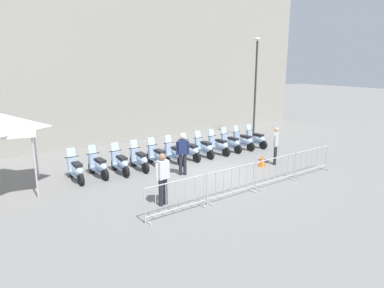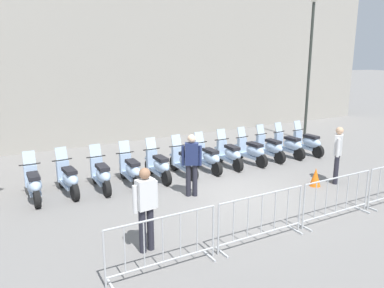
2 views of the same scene
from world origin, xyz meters
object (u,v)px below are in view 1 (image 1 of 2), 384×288
(motorcycle_10, at_px, (243,141))
(motorcycle_9, at_px, (231,143))
(motorcycle_2, at_px, (121,163))
(motorcycle_6, at_px, (190,151))
(motorcycle_3, at_px, (140,160))
(barrier_segment_0, at_px, (176,198))
(motorcycle_4, at_px, (158,157))
(officer_by_barriers, at_px, (276,143))
(barrier_segment_3, at_px, (312,161))
(street_lamp, at_px, (256,79))
(officer_near_row_end, at_px, (163,176))
(motorcycle_1, at_px, (99,166))
(barrier_segment_1, at_px, (232,183))
(motorcycle_7, at_px, (204,148))
(motorcycle_0, at_px, (76,170))
(officer_mid_plaza, at_px, (183,152))
(traffic_cone, at_px, (262,160))
(motorcycle_11, at_px, (256,139))
(motorcycle_5, at_px, (175,154))
(barrier_segment_2, at_px, (276,171))
(motorcycle_8, at_px, (219,146))

(motorcycle_10, bearing_deg, motorcycle_9, -169.46)
(motorcycle_2, distance_m, motorcycle_6, 3.59)
(motorcycle_2, distance_m, motorcycle_3, 0.90)
(barrier_segment_0, bearing_deg, motorcycle_4, 77.57)
(officer_by_barriers, bearing_deg, motorcycle_10, 85.47)
(motorcycle_4, distance_m, barrier_segment_0, 5.07)
(barrier_segment_3, height_order, street_lamp, street_lamp)
(barrier_segment_3, relative_size, officer_near_row_end, 1.23)
(motorcycle_1, bearing_deg, officer_near_row_end, -69.05)
(motorcycle_9, distance_m, barrier_segment_3, 4.73)
(barrier_segment_1, bearing_deg, motorcycle_2, 124.64)
(motorcycle_2, relative_size, motorcycle_9, 1.00)
(motorcycle_4, bearing_deg, barrier_segment_1, -76.15)
(motorcycle_7, bearing_deg, motorcycle_9, 11.64)
(motorcycle_0, distance_m, motorcycle_1, 0.90)
(officer_near_row_end, relative_size, officer_mid_plaza, 1.00)
(traffic_cone, bearing_deg, motorcycle_7, 123.22)
(motorcycle_2, xyz_separation_m, motorcycle_11, (7.91, 1.56, 0.00))
(motorcycle_1, height_order, motorcycle_3, same)
(motorcycle_5, xyz_separation_m, barrier_segment_2, (2.44, -4.24, 0.07))
(motorcycle_1, distance_m, motorcycle_4, 2.68)
(barrier_segment_1, bearing_deg, motorcycle_7, 73.55)
(motorcycle_1, distance_m, officer_by_barriers, 7.84)
(motorcycle_4, relative_size, motorcycle_8, 1.01)
(motorcycle_1, relative_size, traffic_cone, 3.09)
(motorcycle_0, distance_m, motorcycle_2, 1.79)
(motorcycle_10, distance_m, officer_near_row_end, 8.36)
(street_lamp, height_order, officer_near_row_end, street_lamp)
(motorcycle_2, xyz_separation_m, motorcycle_9, (6.13, 1.31, 0.00))
(motorcycle_6, relative_size, street_lamp, 0.28)
(motorcycle_2, relative_size, officer_by_barriers, 0.99)
(motorcycle_0, height_order, motorcycle_7, same)
(motorcycle_10, height_order, barrier_segment_1, motorcycle_10)
(motorcycle_4, xyz_separation_m, traffic_cone, (4.28, -1.95, -0.18))
(motorcycle_6, bearing_deg, barrier_segment_0, -118.10)
(officer_near_row_end, height_order, traffic_cone, officer_near_row_end)
(barrier_segment_2, height_order, traffic_cone, barrier_segment_2)
(motorcycle_0, height_order, officer_near_row_end, officer_near_row_end)
(motorcycle_9, height_order, officer_near_row_end, officer_near_row_end)
(barrier_segment_2, relative_size, officer_near_row_end, 1.23)
(motorcycle_9, height_order, barrier_segment_0, motorcycle_9)
(motorcycle_2, height_order, motorcycle_7, same)
(motorcycle_6, relative_size, officer_by_barriers, 0.99)
(motorcycle_7, height_order, barrier_segment_3, motorcycle_7)
(officer_near_row_end, height_order, officer_by_barriers, same)
(barrier_segment_2, bearing_deg, motorcycle_5, 119.88)
(motorcycle_6, bearing_deg, barrier_segment_1, -97.44)
(officer_mid_plaza, bearing_deg, officer_near_row_end, -124.69)
(motorcycle_2, xyz_separation_m, motorcycle_4, (1.76, 0.36, 0.00))
(barrier_segment_1, xyz_separation_m, officer_by_barriers, (3.91, 2.60, 0.45))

